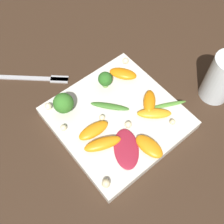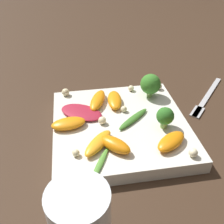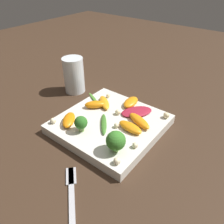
% 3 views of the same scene
% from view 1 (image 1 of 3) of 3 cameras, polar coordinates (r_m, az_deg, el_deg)
% --- Properties ---
extents(ground_plane, '(2.40, 2.40, 0.00)m').
position_cam_1_polar(ground_plane, '(0.59, 1.13, -1.93)').
color(ground_plane, '#382619').
extents(plate, '(0.25, 0.25, 0.03)m').
position_cam_1_polar(plate, '(0.58, 1.15, -1.32)').
color(plate, silver).
rests_on(plate, ground_plane).
extents(drinking_glass, '(0.07, 0.07, 0.12)m').
position_cam_1_polar(drinking_glass, '(0.63, 22.76, 6.77)').
color(drinking_glass, white).
rests_on(drinking_glass, ground_plane).
extents(fork, '(0.14, 0.16, 0.01)m').
position_cam_1_polar(fork, '(0.67, -15.95, 7.11)').
color(fork, '#B2B2B7').
rests_on(fork, ground_plane).
extents(radicchio_leaf_0, '(0.10, 0.09, 0.01)m').
position_cam_1_polar(radicchio_leaf_0, '(0.53, 3.12, -7.96)').
color(radicchio_leaf_0, maroon).
rests_on(radicchio_leaf_0, plate).
extents(orange_segment_0, '(0.05, 0.08, 0.02)m').
position_cam_1_polar(orange_segment_0, '(0.53, -2.05, -6.92)').
color(orange_segment_0, orange).
rests_on(orange_segment_0, plate).
extents(orange_segment_1, '(0.04, 0.07, 0.02)m').
position_cam_1_polar(orange_segment_1, '(0.54, -3.99, -4.06)').
color(orange_segment_1, orange).
rests_on(orange_segment_1, plate).
extents(orange_segment_2, '(0.06, 0.06, 0.02)m').
position_cam_1_polar(orange_segment_2, '(0.58, 8.15, 2.22)').
color(orange_segment_2, orange).
rests_on(orange_segment_2, plate).
extents(orange_segment_3, '(0.07, 0.07, 0.01)m').
position_cam_1_polar(orange_segment_3, '(0.56, 9.17, -0.30)').
color(orange_segment_3, orange).
rests_on(orange_segment_3, plate).
extents(orange_segment_4, '(0.07, 0.06, 0.02)m').
position_cam_1_polar(orange_segment_4, '(0.62, 2.41, 8.34)').
color(orange_segment_4, orange).
rests_on(orange_segment_4, plate).
extents(orange_segment_5, '(0.07, 0.04, 0.02)m').
position_cam_1_polar(orange_segment_5, '(0.53, 7.95, -7.51)').
color(orange_segment_5, orange).
rests_on(orange_segment_5, plate).
extents(broccoli_floret_0, '(0.03, 0.03, 0.04)m').
position_cam_1_polar(broccoli_floret_0, '(0.59, -1.48, 7.13)').
color(broccoli_floret_0, '#84AD5B').
rests_on(broccoli_floret_0, plate).
extents(broccoli_floret_1, '(0.04, 0.04, 0.05)m').
position_cam_1_polar(broccoli_floret_1, '(0.55, -10.52, 1.88)').
color(broccoli_floret_1, '#84AD5B').
rests_on(broccoli_floret_1, plate).
extents(arugula_sprig_0, '(0.08, 0.07, 0.01)m').
position_cam_1_polar(arugula_sprig_0, '(0.57, -0.62, 1.16)').
color(arugula_sprig_0, '#3D7528').
rests_on(arugula_sprig_0, plate).
extents(arugula_sprig_1, '(0.05, 0.08, 0.00)m').
position_cam_1_polar(arugula_sprig_1, '(0.59, 12.23, 1.59)').
color(arugula_sprig_1, '#518E33').
rests_on(arugula_sprig_1, plate).
extents(macadamia_nut_0, '(0.01, 0.01, 0.01)m').
position_cam_1_polar(macadamia_nut_0, '(0.55, -2.18, -1.22)').
color(macadamia_nut_0, beige).
rests_on(macadamia_nut_0, plate).
extents(macadamia_nut_1, '(0.01, 0.01, 0.01)m').
position_cam_1_polar(macadamia_nut_1, '(0.55, 3.61, -2.72)').
color(macadamia_nut_1, beige).
rests_on(macadamia_nut_1, plate).
extents(macadamia_nut_2, '(0.02, 0.02, 0.02)m').
position_cam_1_polar(macadamia_nut_2, '(0.64, 2.97, 11.05)').
color(macadamia_nut_2, beige).
rests_on(macadamia_nut_2, plate).
extents(macadamia_nut_3, '(0.02, 0.02, 0.02)m').
position_cam_1_polar(macadamia_nut_3, '(0.58, -13.68, 1.23)').
color(macadamia_nut_3, beige).
rests_on(macadamia_nut_3, plate).
extents(macadamia_nut_4, '(0.01, 0.01, 0.01)m').
position_cam_1_polar(macadamia_nut_4, '(0.55, -10.52, -3.36)').
color(macadamia_nut_4, beige).
rests_on(macadamia_nut_4, plate).
extents(macadamia_nut_5, '(0.01, 0.01, 0.01)m').
position_cam_1_polar(macadamia_nut_5, '(0.56, 13.04, -2.09)').
color(macadamia_nut_5, beige).
rests_on(macadamia_nut_5, plate).
extents(macadamia_nut_6, '(0.02, 0.02, 0.02)m').
position_cam_1_polar(macadamia_nut_6, '(0.50, -1.30, -15.26)').
color(macadamia_nut_6, beige).
rests_on(macadamia_nut_6, plate).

